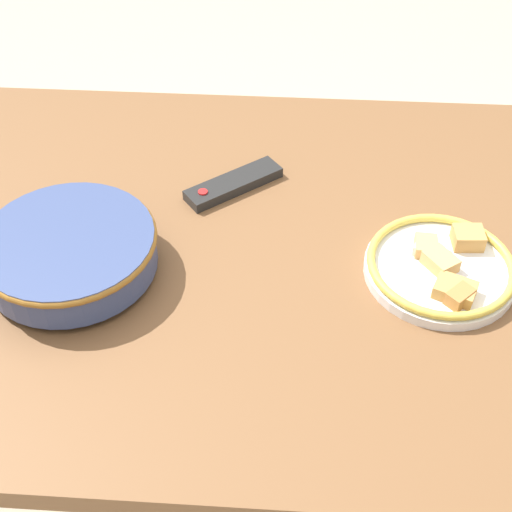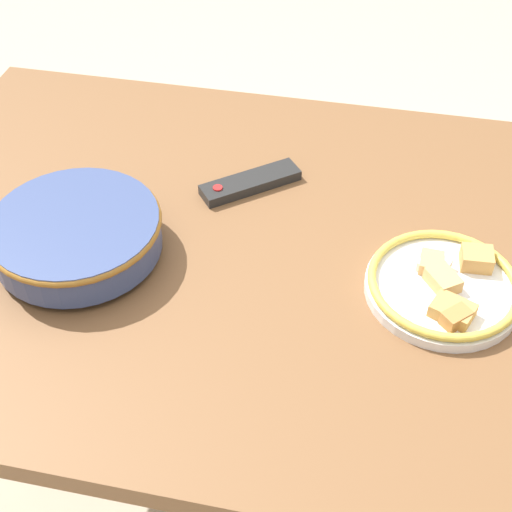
{
  "view_description": "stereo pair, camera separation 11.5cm",
  "coord_description": "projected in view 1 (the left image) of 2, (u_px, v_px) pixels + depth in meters",
  "views": [
    {
      "loc": [
        0.05,
        -0.89,
        1.6
      ],
      "look_at": [
        -0.01,
        -0.07,
        0.8
      ],
      "focal_mm": 50.0,
      "sensor_mm": 36.0,
      "label": 1
    },
    {
      "loc": [
        0.16,
        -0.88,
        1.6
      ],
      "look_at": [
        -0.01,
        -0.07,
        0.8
      ],
      "focal_mm": 50.0,
      "sensor_mm": 36.0,
      "label": 2
    }
  ],
  "objects": [
    {
      "name": "tv_remote",
      "position": [
        234.0,
        184.0,
        1.33
      ],
      "size": [
        0.18,
        0.16,
        0.02
      ],
      "rotation": [
        0.0,
        0.0,
        2.24
      ],
      "color": "black",
      "rests_on": "dining_table"
    },
    {
      "name": "ground_plane",
      "position": [
        261.0,
        469.0,
        1.76
      ],
      "size": [
        8.0,
        8.0,
        0.0
      ],
      "primitive_type": "plane",
      "color": "#B7A88E"
    },
    {
      "name": "food_plate",
      "position": [
        441.0,
        267.0,
        1.16
      ],
      "size": [
        0.25,
        0.25,
        0.05
      ],
      "color": "white",
      "rests_on": "dining_table"
    },
    {
      "name": "noodle_bowl",
      "position": [
        70.0,
        251.0,
        1.15
      ],
      "size": [
        0.29,
        0.29,
        0.08
      ],
      "color": "#384775",
      "rests_on": "dining_table"
    },
    {
      "name": "dining_table",
      "position": [
        263.0,
        277.0,
        1.28
      ],
      "size": [
        1.42,
        0.96,
        0.76
      ],
      "color": "brown",
      "rests_on": "ground_plane"
    }
  ]
}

